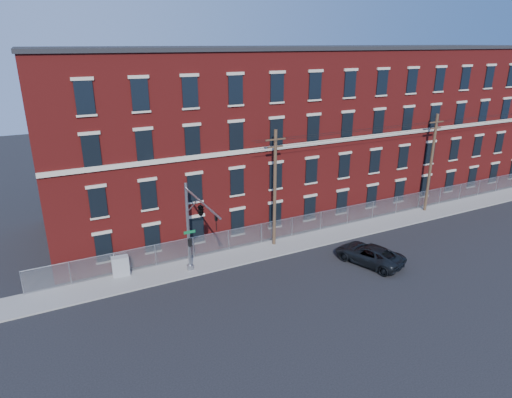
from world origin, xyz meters
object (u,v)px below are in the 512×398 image
object	(u,v)px
traffic_signal_mast	(198,216)
utility_pole_near	(275,187)
pickup_truck	(369,254)
utility_cabinet	(121,266)

from	to	relation	value
traffic_signal_mast	utility_pole_near	xyz separation A→B (m)	(8.00, 3.42, -0.05)
pickup_truck	utility_cabinet	size ratio (longest dim) A/B	3.57
traffic_signal_mast	utility_cabinet	bearing A→B (deg)	142.13
utility_pole_near	utility_cabinet	distance (m)	13.66
utility_pole_near	pickup_truck	bearing A→B (deg)	-50.78
pickup_truck	utility_cabinet	xyz separation A→B (m)	(-18.06, 6.71, 0.13)
pickup_truck	traffic_signal_mast	bearing A→B (deg)	-31.80
traffic_signal_mast	utility_pole_near	bearing A→B (deg)	23.14
utility_pole_near	utility_cabinet	xyz separation A→B (m)	(-12.91, 0.40, -4.45)
utility_pole_near	pickup_truck	xyz separation A→B (m)	(5.15, -6.31, -4.57)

